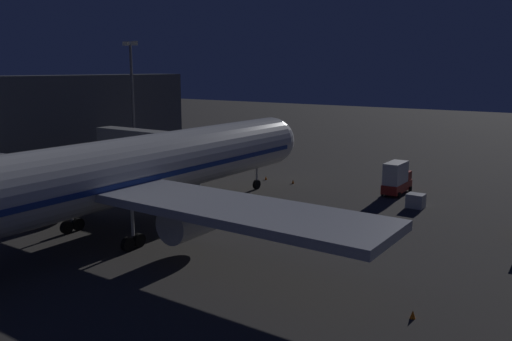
% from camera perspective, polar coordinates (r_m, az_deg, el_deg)
% --- Properties ---
extents(ground_plane, '(320.00, 320.00, 0.00)m').
position_cam_1_polar(ground_plane, '(58.20, -6.96, -4.31)').
color(ground_plane, '#383533').
extents(airliner_at_gate, '(53.53, 64.06, 18.96)m').
position_cam_1_polar(airliner_at_gate, '(48.58, -16.82, -0.76)').
color(airliner_at_gate, silver).
rests_on(airliner_at_gate, ground_plane).
extents(jet_bridge, '(20.30, 3.40, 7.45)m').
position_cam_1_polar(jet_bridge, '(69.42, -10.08, 3.07)').
color(jet_bridge, '#9E9E99').
rests_on(jet_bridge, ground_plane).
extents(apron_floodlight_mast, '(2.90, 0.50, 19.42)m').
position_cam_1_polar(apron_floodlight_mast, '(85.05, -13.31, 7.95)').
color(apron_floodlight_mast, '#59595E').
rests_on(apron_floodlight_mast, ground_plane).
extents(cargo_truck_aft, '(2.36, 5.69, 4.08)m').
position_cam_1_polar(cargo_truck_aft, '(67.01, 15.07, -0.80)').
color(cargo_truck_aft, maroon).
rests_on(cargo_truck_aft, ground_plane).
extents(baggage_container_mid_row, '(1.87, 1.60, 1.57)m').
position_cam_1_polar(baggage_container_mid_row, '(61.32, 16.99, -3.17)').
color(baggage_container_mid_row, '#B7BABF').
rests_on(baggage_container_mid_row, ground_plane).
extents(traffic_cone_nose_port, '(0.36, 0.36, 0.55)m').
position_cam_1_polar(traffic_cone_nose_port, '(71.10, 4.05, -1.21)').
color(traffic_cone_nose_port, orange).
rests_on(traffic_cone_nose_port, ground_plane).
extents(traffic_cone_nose_starboard, '(0.36, 0.36, 0.55)m').
position_cam_1_polar(traffic_cone_nose_starboard, '(73.38, 1.09, -0.80)').
color(traffic_cone_nose_starboard, orange).
rests_on(traffic_cone_nose_starboard, ground_plane).
extents(traffic_cone_wingtip_svc_side, '(0.36, 0.36, 0.55)m').
position_cam_1_polar(traffic_cone_wingtip_svc_side, '(35.23, 16.70, -14.77)').
color(traffic_cone_wingtip_svc_side, orange).
rests_on(traffic_cone_wingtip_svc_side, ground_plane).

